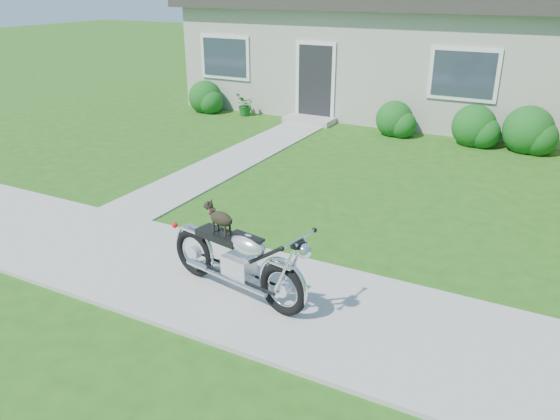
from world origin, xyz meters
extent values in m
plane|color=#235114|center=(0.00, 0.00, 0.00)|extent=(80.00, 80.00, 0.00)
cube|color=#9E9B93|center=(0.00, 0.00, 0.02)|extent=(24.00, 2.20, 0.04)
cube|color=#9E9B93|center=(-1.50, 5.00, 0.01)|extent=(1.20, 8.00, 0.03)
cube|color=#BAB5A8|center=(0.00, 12.00, 1.50)|extent=(12.00, 6.00, 3.00)
cube|color=black|center=(-1.50, 8.97, 1.05)|extent=(1.00, 0.06, 2.10)
cube|color=#9E9B93|center=(-1.50, 8.62, 0.08)|extent=(1.40, 0.70, 0.16)
cube|color=#2D3847|center=(-4.50, 8.97, 1.60)|extent=(1.70, 0.05, 1.30)
cube|color=#2D3847|center=(2.50, 8.97, 1.60)|extent=(1.70, 0.05, 1.30)
sphere|color=#155117|center=(2.98, 8.50, 0.45)|extent=(1.06, 1.06, 1.06)
sphere|color=#155117|center=(0.99, 8.50, 0.41)|extent=(0.96, 0.96, 0.96)
sphere|color=#155117|center=(4.20, 8.50, 0.49)|extent=(1.16, 1.16, 1.16)
sphere|color=#155117|center=(-4.96, 8.50, 0.43)|extent=(1.02, 1.02, 1.02)
imported|color=#185B1C|center=(-3.57, 8.55, 0.33)|extent=(0.73, 0.77, 0.66)
imported|color=#2B6C1D|center=(1.15, 8.55, 0.40)|extent=(0.45, 0.45, 0.80)
torus|color=black|center=(2.33, -0.32, 0.38)|extent=(0.68, 0.23, 0.67)
torus|color=black|center=(0.86, -0.04, 0.38)|extent=(0.68, 0.23, 0.67)
cube|color=silver|center=(1.64, -0.19, 0.42)|extent=(0.44, 0.31, 0.30)
ellipsoid|color=silver|center=(1.81, -0.22, 0.79)|extent=(0.56, 0.38, 0.26)
cube|color=black|center=(1.35, -0.13, 0.78)|extent=(0.69, 0.38, 0.09)
cube|color=silver|center=(2.33, -0.32, 0.72)|extent=(0.32, 0.19, 0.03)
cube|color=silver|center=(0.86, -0.04, 0.72)|extent=(0.32, 0.19, 0.03)
cylinder|color=silver|center=(2.55, -0.36, 1.09)|extent=(0.14, 0.59, 0.03)
sphere|color=silver|center=(2.63, -0.38, 0.98)|extent=(0.20, 0.20, 0.17)
cylinder|color=silver|center=(1.62, -0.32, 0.29)|extent=(1.09, 0.26, 0.06)
ellipsoid|color=black|center=(1.38, -0.14, 1.01)|extent=(0.37, 0.22, 0.18)
sphere|color=black|center=(1.17, -0.10, 1.13)|extent=(0.13, 0.13, 0.11)
cylinder|color=black|center=(1.29, -0.08, 0.89)|extent=(0.03, 0.03, 0.14)
cylinder|color=black|center=(1.27, -0.16, 0.89)|extent=(0.03, 0.03, 0.14)
cylinder|color=black|center=(1.49, -0.12, 0.89)|extent=(0.03, 0.03, 0.14)
cylinder|color=black|center=(1.47, -0.20, 0.89)|extent=(0.03, 0.03, 0.14)
torus|color=#BE3247|center=(1.22, -0.11, 1.08)|extent=(0.07, 0.10, 0.09)
camera|label=1|loc=(4.89, -5.24, 3.71)|focal=35.00mm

